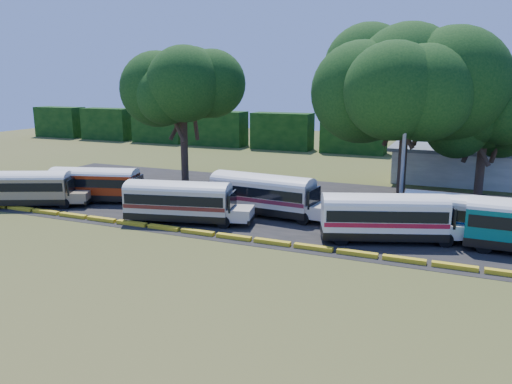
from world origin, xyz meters
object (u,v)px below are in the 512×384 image
at_px(bus_beige, 27,186).
at_px(bus_white_red, 387,215).
at_px(tree_west, 182,86).
at_px(bus_cream_west, 181,199).
at_px(bus_red, 97,183).

height_order(bus_beige, bus_white_red, bus_white_red).
bearing_deg(tree_west, bus_white_red, -27.14).
height_order(bus_cream_west, tree_west, tree_west).
distance_m(bus_beige, bus_white_red, 31.76).
bearing_deg(bus_white_red, bus_red, 156.98).
bearing_deg(bus_cream_west, tree_west, 107.01).
bearing_deg(bus_beige, bus_red, 15.47).
bearing_deg(tree_west, bus_cream_west, -60.21).
xyz_separation_m(bus_cream_west, tree_west, (-7.88, 13.76, 8.75)).
height_order(bus_white_red, tree_west, tree_west).
xyz_separation_m(bus_beige, bus_red, (4.69, 3.90, -0.00)).
xyz_separation_m(bus_beige, tree_west, (7.78, 14.70, 8.80)).
bearing_deg(bus_red, bus_white_red, -19.34).
relative_size(bus_red, bus_cream_west, 0.96).
xyz_separation_m(bus_red, bus_cream_west, (10.96, -2.96, 0.05)).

